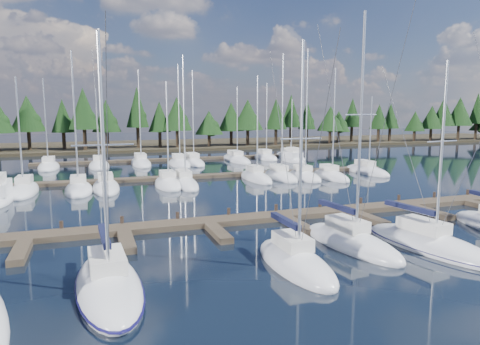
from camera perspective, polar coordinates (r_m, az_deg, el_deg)
name	(u,v)px	position (r m, az deg, el deg)	size (l,w,h in m)	color
ground	(233,191)	(44.78, -0.91, -2.52)	(260.00, 260.00, 0.00)	black
far_shore	(154,145)	(103.02, -11.45, 3.57)	(220.00, 30.00, 0.60)	#30281A
main_dock	(285,218)	(33.24, 5.98, -5.99)	(44.00, 6.13, 0.90)	#493D2D
back_docks	(192,167)	(63.42, -6.46, 0.79)	(50.00, 21.80, 0.40)	#493D2D
front_sailboat_1	(109,285)	(21.52, -17.10, -14.18)	(3.45, 9.47, 12.48)	silver
front_sailboat_2	(295,262)	(23.66, 7.34, -11.73)	(2.67, 7.64, 12.61)	silver
front_sailboat_3	(351,242)	(27.67, 14.55, -8.94)	(3.62, 8.65, 14.75)	silver
front_sailboat_4	(428,244)	(28.84, 23.80, -8.75)	(4.34, 9.89, 11.98)	silver
back_sailboat_rows	(201,169)	(59.79, -5.23, 0.42)	(44.37, 31.89, 17.37)	silver
motor_yacht_right	(292,159)	(71.81, 6.99, 1.83)	(2.58, 7.70, 3.83)	silver
tree_line	(141,116)	(92.53, -13.00, 7.37)	(185.66, 12.22, 13.56)	black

